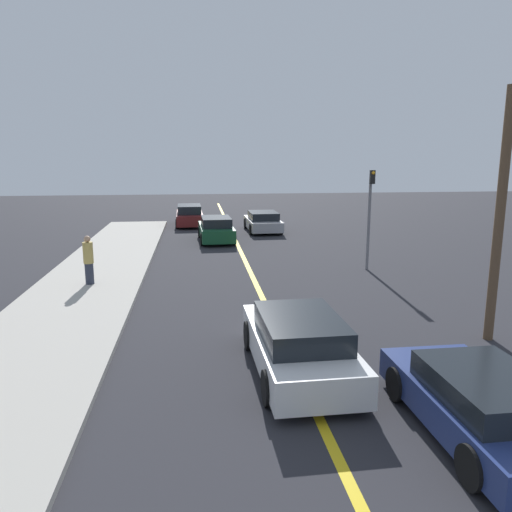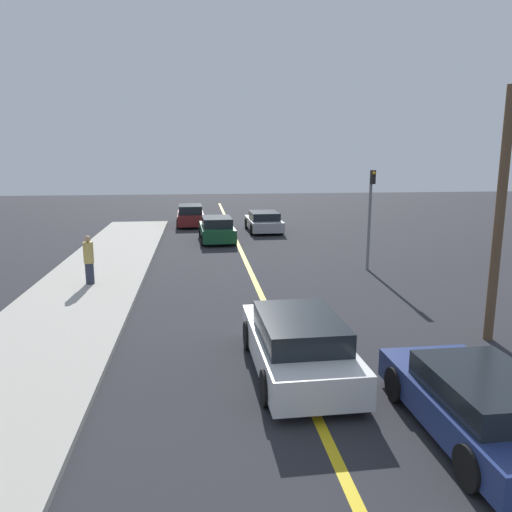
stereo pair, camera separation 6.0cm
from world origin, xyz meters
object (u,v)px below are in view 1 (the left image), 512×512
Objects in this scene: car_oncoming_far at (190,216)px; pedestrian_far_standing at (89,260)px; car_far_distant at (216,229)px; utility_pole at (500,218)px; car_parked_left_lot at (263,222)px; traffic_light at (370,210)px; car_ahead_center at (299,344)px; car_near_right_lane at (482,404)px.

pedestrian_far_standing is at bearing -103.39° from car_oncoming_far.
car_oncoming_far reaches higher than car_far_distant.
car_far_distant is 17.32m from utility_pole.
car_parked_left_lot is 0.68× the size of utility_pole.
traffic_light reaches higher than car_far_distant.
car_parked_left_lot is 2.47× the size of pedestrian_far_standing.
traffic_light is at bearing -76.50° from car_parked_left_lot.
car_oncoming_far is at bearing 94.93° from car_ahead_center.
pedestrian_far_standing is at bearing -123.65° from car_parked_left_lot.
car_oncoming_far is at bearing 109.60° from utility_pole.
car_ahead_center is at bearing -96.77° from car_parked_left_lot.
car_oncoming_far is (-1.53, 6.53, 0.01)m from car_far_distant.
traffic_light is at bearing 61.35° from car_ahead_center.
car_oncoming_far is (-4.59, 3.25, 0.06)m from car_parked_left_lot.
pedestrian_far_standing is (-4.95, -9.37, 0.37)m from car_far_distant.
car_parked_left_lot is at bearing 83.18° from car_ahead_center.
car_ahead_center is 2.65× the size of pedestrian_far_standing.
utility_pole is (6.45, -15.88, 2.53)m from car_far_distant.
car_oncoming_far is at bearing 100.30° from car_near_right_lane.
car_near_right_lane is 1.05× the size of traffic_light.
car_near_right_lane is at bearing -100.59° from traffic_light.
car_far_distant is at bearing 99.59° from car_near_right_lane.
car_oncoming_far is at bearing 77.86° from pedestrian_far_standing.
car_far_distant reaches higher than car_parked_left_lot.
car_near_right_lane is 23.44m from car_parked_left_lot.
car_ahead_center reaches higher than car_near_right_lane.
traffic_light is (2.93, -11.07, 1.92)m from car_parked_left_lot.
car_oncoming_far is 2.60× the size of pedestrian_far_standing.
pedestrian_far_standing reaches higher than car_near_right_lane.
traffic_light reaches higher than car_parked_left_lot.
car_far_distant is at bearing 127.52° from traffic_light.
car_parked_left_lot is (-0.62, 23.43, 0.02)m from car_near_right_lane.
pedestrian_far_standing is (-8.01, -12.65, 0.42)m from car_parked_left_lot.
car_near_right_lane is 20.48m from car_far_distant.
utility_pole reaches higher than car_near_right_lane.
car_parked_left_lot is at bearing -36.57° from car_oncoming_far.
car_ahead_center is 1.07× the size of car_parked_left_lot.
utility_pole is at bearing -86.73° from traffic_light.
car_ahead_center is 1.02× the size of car_oncoming_far.
car_parked_left_lot is 11.61m from traffic_light.
car_ahead_center is 23.95m from car_oncoming_far.
pedestrian_far_standing is 0.28× the size of utility_pole.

